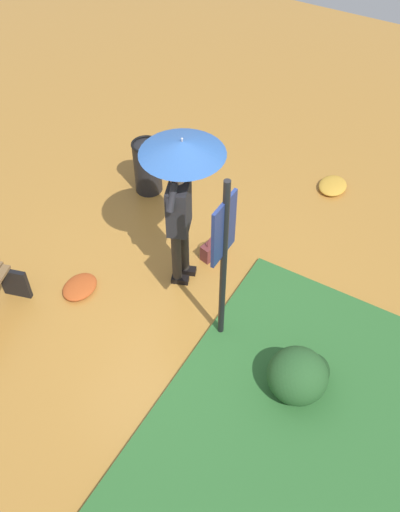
# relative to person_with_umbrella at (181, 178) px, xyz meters

# --- Properties ---
(ground_plane) EXTENTS (18.00, 18.00, 0.00)m
(ground_plane) POSITION_rel_person_with_umbrella_xyz_m (-0.35, -0.15, -1.55)
(ground_plane) COLOR #B27A33
(grass_verge) EXTENTS (4.80, 4.00, 0.05)m
(grass_verge) POSITION_rel_person_with_umbrella_xyz_m (-1.72, -2.76, -1.53)
(grass_verge) COLOR #2D662D
(grass_verge) RESTS_ON ground_plane
(person_with_umbrella) EXTENTS (0.96, 0.96, 2.04)m
(person_with_umbrella) POSITION_rel_person_with_umbrella_xyz_m (0.00, 0.00, 0.00)
(person_with_umbrella) COLOR #2D2823
(person_with_umbrella) RESTS_ON ground_plane
(info_sign_post) EXTENTS (0.44, 0.07, 2.30)m
(info_sign_post) POSITION_rel_person_with_umbrella_xyz_m (-0.60, -0.88, -0.11)
(info_sign_post) COLOR black
(info_sign_post) RESTS_ON ground_plane
(handbag) EXTENTS (0.32, 0.21, 0.37)m
(handbag) POSITION_rel_person_with_umbrella_xyz_m (0.42, -0.17, -1.42)
(handbag) COLOR brown
(handbag) RESTS_ON ground_plane
(trash_bin) EXTENTS (0.42, 0.42, 0.83)m
(trash_bin) POSITION_rel_person_with_umbrella_xyz_m (1.16, 1.33, -1.13)
(trash_bin) COLOR black
(trash_bin) RESTS_ON ground_plane
(shrub_cluster) EXTENTS (0.71, 0.65, 0.58)m
(shrub_cluster) POSITION_rel_person_with_umbrella_xyz_m (-0.82, -1.97, -1.28)
(shrub_cluster) COLOR #285628
(shrub_cluster) RESTS_ON ground_plane
(leaf_pile_near_person) EXTENTS (0.49, 0.39, 0.11)m
(leaf_pile_near_person) POSITION_rel_person_with_umbrella_xyz_m (-0.93, 0.97, -1.50)
(leaf_pile_near_person) COLOR #B74C1E
(leaf_pile_near_person) RESTS_ON ground_plane
(leaf_pile_by_bench) EXTENTS (0.51, 0.40, 0.11)m
(leaf_pile_by_bench) POSITION_rel_person_with_umbrella_xyz_m (2.58, -1.05, -1.50)
(leaf_pile_by_bench) COLOR gold
(leaf_pile_by_bench) RESTS_ON ground_plane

